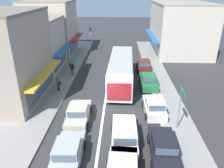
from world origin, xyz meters
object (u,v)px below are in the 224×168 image
at_px(parked_sedan_kerb_front, 164,148).
at_px(directional_road_sign, 181,100).
at_px(traffic_light_downstreet, 91,35).
at_px(pedestrian_with_handbag_near, 71,65).
at_px(parked_sedan_kerb_third, 149,81).
at_px(pedestrian_browsing_midblock, 58,83).
at_px(city_bus, 121,69).
at_px(parked_hatchback_kerb_rear, 144,66).
at_px(pedestrian_far_walker, 72,68).
at_px(sedan_behind_bus_near, 78,114).
at_px(sedan_queue_far_back, 68,154).
at_px(parked_hatchback_kerb_second, 154,107).
at_px(wagon_behind_bus_mid, 124,134).

distance_m(parked_sedan_kerb_front, directional_road_sign, 4.00).
relative_size(traffic_light_downstreet, pedestrian_with_handbag_near, 2.58).
distance_m(parked_sedan_kerb_front, parked_sedan_kerb_third, 11.26).
distance_m(directional_road_sign, pedestrian_with_handbag_near, 16.63).
distance_m(traffic_light_downstreet, pedestrian_browsing_midblock, 16.86).
xyz_separation_m(parked_sedan_kerb_front, pedestrian_with_handbag_near, (-9.39, 15.43, 0.40)).
bearing_deg(directional_road_sign, city_bus, 116.84).
relative_size(parked_hatchback_kerb_rear, pedestrian_far_walker, 2.28).
distance_m(city_bus, sedan_behind_bus_near, 8.74).
relative_size(sedan_queue_far_back, traffic_light_downstreet, 1.01).
height_order(city_bus, parked_hatchback_kerb_rear, city_bus).
xyz_separation_m(parked_sedan_kerb_front, parked_hatchback_kerb_second, (0.10, 5.36, 0.05)).
relative_size(wagon_behind_bus_mid, parked_sedan_kerb_third, 1.07).
relative_size(parked_hatchback_kerb_second, pedestrian_far_walker, 2.30).
relative_size(sedan_queue_far_back, directional_road_sign, 1.18).
distance_m(city_bus, wagon_behind_bus_mid, 10.64).
height_order(city_bus, wagon_behind_bus_mid, city_bus).
xyz_separation_m(sedan_queue_far_back, directional_road_sign, (7.84, 3.86, 2.01)).
xyz_separation_m(city_bus, directional_road_sign, (4.46, -8.82, 0.80)).
bearing_deg(parked_sedan_kerb_third, parked_hatchback_kerb_rear, 90.78).
xyz_separation_m(city_bus, parked_hatchback_kerb_rear, (3.06, 4.53, -1.17)).
height_order(parked_sedan_kerb_front, traffic_light_downstreet, traffic_light_downstreet).
relative_size(traffic_light_downstreet, pedestrian_far_walker, 2.58).
height_order(parked_hatchback_kerb_rear, pedestrian_browsing_midblock, pedestrian_browsing_midblock).
xyz_separation_m(wagon_behind_bus_mid, traffic_light_downstreet, (-5.58, 24.87, 2.11)).
bearing_deg(pedestrian_with_handbag_near, parked_hatchback_kerb_second, -46.71).
xyz_separation_m(parked_hatchback_kerb_second, directional_road_sign, (1.51, -2.30, 1.97)).
distance_m(parked_sedan_kerb_front, pedestrian_far_walker, 16.72).
bearing_deg(parked_hatchback_kerb_second, sedan_queue_far_back, -135.80).
bearing_deg(parked_sedan_kerb_third, pedestrian_with_handbag_near, 156.65).
xyz_separation_m(directional_road_sign, pedestrian_far_walker, (-10.63, 11.02, -1.61)).
relative_size(parked_hatchback_kerb_rear, directional_road_sign, 1.03).
bearing_deg(traffic_light_downstreet, parked_hatchback_kerb_second, -68.34).
distance_m(parked_hatchback_kerb_rear, pedestrian_with_handbag_near, 9.64).
bearing_deg(pedestrian_browsing_midblock, sedan_queue_far_back, -72.08).
height_order(wagon_behind_bus_mid, parked_sedan_kerb_third, wagon_behind_bus_mid).
height_order(sedan_behind_bus_near, directional_road_sign, directional_road_sign).
relative_size(directional_road_sign, pedestrian_browsing_midblock, 2.21).
bearing_deg(pedestrian_browsing_midblock, city_bus, 19.78).
xyz_separation_m(sedan_behind_bus_near, parked_sedan_kerb_third, (6.68, 7.28, 0.00)).
xyz_separation_m(city_bus, parked_sedan_kerb_third, (3.13, -0.62, -1.22)).
distance_m(traffic_light_downstreet, pedestrian_far_walker, 12.26).
bearing_deg(pedestrian_far_walker, sedan_queue_far_back, -79.40).
relative_size(wagon_behind_bus_mid, parked_sedan_kerb_front, 1.06).
xyz_separation_m(sedan_queue_far_back, wagon_behind_bus_mid, (3.65, 2.11, 0.08)).
distance_m(sedan_behind_bus_near, pedestrian_with_handbag_near, 11.83).
distance_m(city_bus, pedestrian_with_handbag_near, 7.48).
distance_m(traffic_light_downstreet, pedestrian_with_handbag_near, 10.96).
relative_size(directional_road_sign, pedestrian_far_walker, 2.21).
bearing_deg(city_bus, parked_sedan_kerb_front, -76.48).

